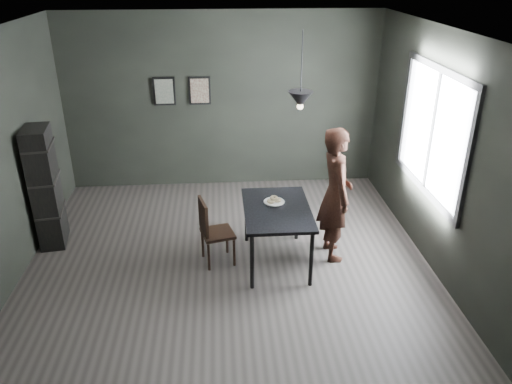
{
  "coord_description": "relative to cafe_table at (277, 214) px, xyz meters",
  "views": [
    {
      "loc": [
        -0.06,
        -5.32,
        3.47
      ],
      "look_at": [
        0.35,
        0.05,
        0.95
      ],
      "focal_mm": 35.0,
      "sensor_mm": 36.0,
      "label": 1
    }
  ],
  "objects": [
    {
      "name": "white_plate",
      "position": [
        -0.02,
        0.15,
        0.08
      ],
      "size": [
        0.23,
        0.23,
        0.01
      ],
      "primitive_type": "cylinder",
      "color": "white",
      "rests_on": "cafe_table"
    },
    {
      "name": "framed_print_right",
      "position": [
        -0.95,
        2.47,
        0.93
      ],
      "size": [
        0.34,
        0.04,
        0.44
      ],
      "color": "black",
      "rests_on": "ground"
    },
    {
      "name": "ground",
      "position": [
        -0.6,
        0.0,
        -0.67
      ],
      "size": [
        5.0,
        5.0,
        0.0
      ],
      "primitive_type": "plane",
      "color": "#332F2C",
      "rests_on": "ground"
    },
    {
      "name": "ceiling",
      "position": [
        -0.6,
        0.0,
        2.13
      ],
      "size": [
        5.0,
        5.0,
        0.02
      ],
      "color": "silver",
      "rests_on": "ground"
    },
    {
      "name": "back_wall",
      "position": [
        -0.6,
        2.5,
        0.73
      ],
      "size": [
        5.0,
        0.1,
        2.8
      ],
      "primitive_type": "cube",
      "color": "black",
      "rests_on": "ground"
    },
    {
      "name": "donut_pile",
      "position": [
        -0.02,
        0.15,
        0.12
      ],
      "size": [
        0.18,
        0.15,
        0.08
      ],
      "rotation": [
        0.0,
        0.0,
        0.31
      ],
      "color": "#F6E7BF",
      "rests_on": "white_plate"
    },
    {
      "name": "pendant_lamp",
      "position": [
        0.25,
        0.1,
        1.38
      ],
      "size": [
        0.28,
        0.28,
        0.86
      ],
      "color": "black",
      "rests_on": "ground"
    },
    {
      "name": "woman",
      "position": [
        0.73,
        0.11,
        0.18
      ],
      "size": [
        0.44,
        0.65,
        1.71
      ],
      "primitive_type": "imported",
      "rotation": [
        0.0,
        0.0,
        1.62
      ],
      "color": "black",
      "rests_on": "ground"
    },
    {
      "name": "framed_print_left",
      "position": [
        -1.5,
        2.47,
        0.93
      ],
      "size": [
        0.34,
        0.04,
        0.44
      ],
      "color": "black",
      "rests_on": "ground"
    },
    {
      "name": "window_assembly",
      "position": [
        1.87,
        0.2,
        0.93
      ],
      "size": [
        0.04,
        1.96,
        1.56
      ],
      "color": "white",
      "rests_on": "ground"
    },
    {
      "name": "cafe_table",
      "position": [
        0.0,
        0.0,
        0.0
      ],
      "size": [
        0.8,
        1.2,
        0.75
      ],
      "color": "black",
      "rests_on": "ground"
    },
    {
      "name": "wood_chair",
      "position": [
        -0.8,
        0.04,
        -0.18
      ],
      "size": [
        0.46,
        0.46,
        0.87
      ],
      "rotation": [
        0.0,
        0.0,
        0.25
      ],
      "color": "black",
      "rests_on": "ground"
    },
    {
      "name": "shelf_unit",
      "position": [
        -2.92,
        0.7,
        0.13
      ],
      "size": [
        0.38,
        0.57,
        1.6
      ],
      "primitive_type": "cube",
      "rotation": [
        0.0,
        0.0,
        0.14
      ],
      "color": "black",
      "rests_on": "ground"
    }
  ]
}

